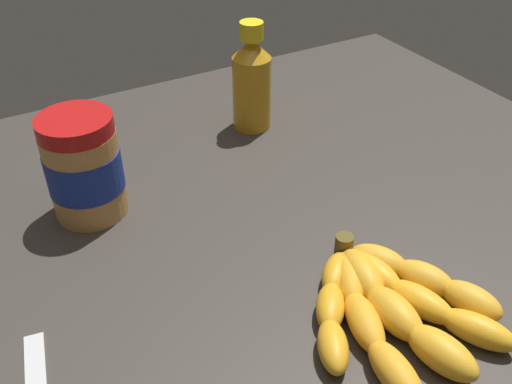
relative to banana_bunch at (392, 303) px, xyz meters
The scene contains 4 objects.
ground_plane 21.57cm from the banana_bunch, 95.85° to the left, with size 99.85×79.49×4.20cm, color #38332D.
banana_bunch is the anchor object (origin of this frame).
peanut_butter_jar 37.73cm from the banana_bunch, 124.08° to the left, with size 8.87×8.87×13.00cm.
honey_bottle 40.73cm from the banana_bunch, 80.89° to the left, with size 5.69×5.69×16.21cm.
Camera 1 is at (-28.03, -47.71, 43.12)cm, focal length 39.53 mm.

